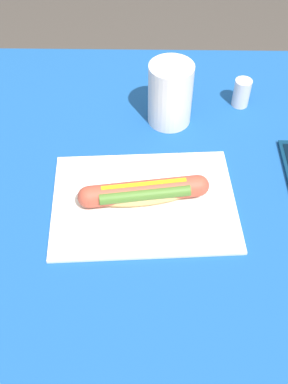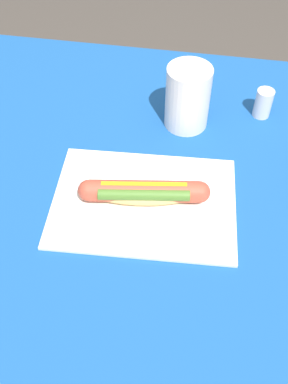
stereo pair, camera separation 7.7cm
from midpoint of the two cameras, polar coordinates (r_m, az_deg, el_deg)
The scene contains 6 objects.
ground_plane at distance 1.49m, azimuth 4.11°, elevation -19.74°, with size 6.00×6.00×0.00m, color #47423D.
dining_table at distance 0.93m, azimuth 6.25°, elevation -5.65°, with size 1.10×0.91×0.78m.
paper_wrapper at distance 0.79m, azimuth 2.78°, elevation -1.43°, with size 0.32×0.23×0.01m, color white.
hot_dog at distance 0.77m, azimuth 2.86°, elevation -0.20°, with size 0.23×0.07×0.05m.
drinking_cup at distance 0.91m, azimuth 8.06°, elevation 11.75°, with size 0.09×0.09×0.13m, color white.
salt_shaker at distance 0.99m, azimuth 17.21°, elevation 10.68°, with size 0.04×0.04×0.06m, color silver.
Camera 2 is at (-0.03, 0.53, 1.39)m, focal length 41.75 mm.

